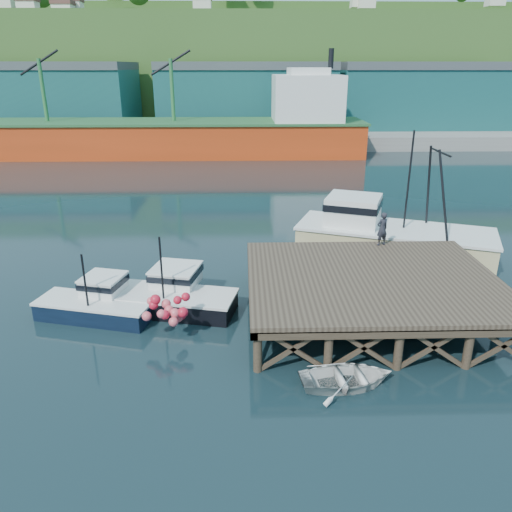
{
  "coord_description": "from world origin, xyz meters",
  "views": [
    {
      "loc": [
        -0.73,
        -21.98,
        11.62
      ],
      "look_at": [
        -0.09,
        2.0,
        2.45
      ],
      "focal_mm": 35.0,
      "sensor_mm": 36.0,
      "label": 1
    }
  ],
  "objects_px": {
    "boat_navy": "(97,302)",
    "dockworker": "(382,229)",
    "trawler": "(390,234)",
    "dinghy": "(347,377)",
    "boat_black": "(171,294)"
  },
  "relations": [
    {
      "from": "boat_black",
      "to": "dockworker",
      "type": "height_order",
      "value": "boat_black"
    },
    {
      "from": "dinghy",
      "to": "dockworker",
      "type": "distance_m",
      "value": 11.23
    },
    {
      "from": "boat_navy",
      "to": "boat_black",
      "type": "xyz_separation_m",
      "value": [
        3.51,
        0.72,
        0.05
      ]
    },
    {
      "from": "trawler",
      "to": "boat_black",
      "type": "bearing_deg",
      "value": -131.65
    },
    {
      "from": "boat_black",
      "to": "trawler",
      "type": "height_order",
      "value": "trawler"
    },
    {
      "from": "dinghy",
      "to": "dockworker",
      "type": "height_order",
      "value": "dockworker"
    },
    {
      "from": "trawler",
      "to": "dockworker",
      "type": "height_order",
      "value": "trawler"
    },
    {
      "from": "boat_navy",
      "to": "dockworker",
      "type": "bearing_deg",
      "value": 29.46
    },
    {
      "from": "boat_navy",
      "to": "dockworker",
      "type": "distance_m",
      "value": 15.72
    },
    {
      "from": "boat_black",
      "to": "trawler",
      "type": "distance_m",
      "value": 14.65
    },
    {
      "from": "boat_navy",
      "to": "dockworker",
      "type": "height_order",
      "value": "dockworker"
    },
    {
      "from": "trawler",
      "to": "dockworker",
      "type": "distance_m",
      "value": 3.92
    },
    {
      "from": "boat_navy",
      "to": "dinghy",
      "type": "relative_size",
      "value": 1.64
    },
    {
      "from": "boat_navy",
      "to": "trawler",
      "type": "bearing_deg",
      "value": 38.4
    },
    {
      "from": "boat_navy",
      "to": "boat_black",
      "type": "height_order",
      "value": "boat_black"
    }
  ]
}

